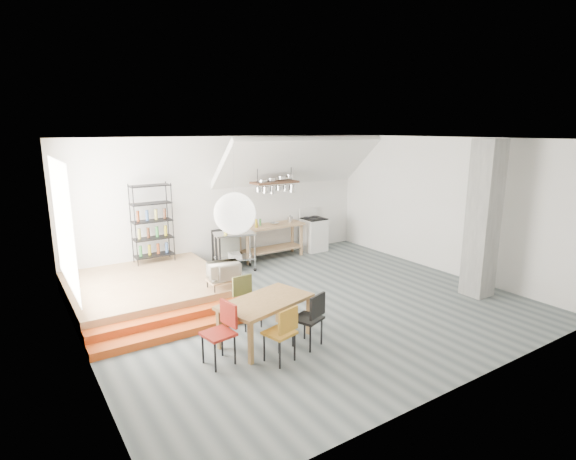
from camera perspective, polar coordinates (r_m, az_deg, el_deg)
floor at (r=8.99m, az=2.27°, el=-9.37°), size 8.00×8.00×0.00m
wall_back at (r=11.50m, az=-7.81°, el=3.72°), size 8.00×0.04×3.20m
wall_left at (r=7.06m, az=-25.19°, el=-3.13°), size 0.04×7.00×3.20m
wall_right at (r=11.28m, az=19.19°, el=2.95°), size 0.04×7.00×3.20m
ceiling at (r=8.33m, az=2.47°, el=11.48°), size 8.00×7.00×0.02m
slope_ceiling at (r=11.76m, az=1.36°, el=8.70°), size 4.40×1.44×1.32m
window_pane at (r=8.47m, az=-26.67°, el=0.61°), size 0.02×2.50×2.20m
platform at (r=9.62m, az=-17.27°, el=-7.16°), size 3.00×3.00×0.40m
step_lower at (r=7.94m, az=-13.18°, el=-12.29°), size 3.00×0.35×0.13m
step_upper at (r=8.22m, az=-14.07°, el=-10.95°), size 3.00×0.35×0.27m
concrete_column at (r=9.86m, az=23.53°, el=1.27°), size 0.50×0.50×3.20m
kitchen_counter at (r=11.89m, az=-2.15°, el=-0.66°), size 1.80×0.60×0.91m
stove at (r=12.68m, az=3.27°, el=-0.49°), size 0.60×0.60×1.18m
pot_rack at (r=11.47m, az=-1.51°, el=5.71°), size 1.20×0.50×1.43m
wire_shelving at (r=10.57m, az=-16.89°, el=0.99°), size 0.88×0.38×1.80m
microwave_shelf at (r=8.75m, az=-8.14°, el=-6.30°), size 0.60×0.40×0.16m
paper_lantern at (r=6.46m, az=-6.78°, el=2.10°), size 0.60×0.60×0.60m
dining_table at (r=7.30m, az=-2.89°, el=-9.41°), size 1.66×1.20×0.71m
chair_mustard at (r=6.70m, az=-0.65°, el=-12.54°), size 0.49×0.49×0.87m
chair_black at (r=7.15m, az=2.99°, el=-10.75°), size 0.53×0.53×0.89m
chair_olive at (r=7.92m, az=-5.39°, el=-8.44°), size 0.43×0.43×0.88m
chair_red at (r=6.77m, az=-8.32°, el=-12.17°), size 0.48×0.48×0.92m
rolling_cart at (r=10.91m, az=-6.80°, el=-2.06°), size 1.05×0.74×0.94m
mini_fridge at (r=11.38m, az=-7.91°, el=-2.30°), size 0.53×0.53×0.90m
microwave at (r=8.69m, az=-8.17°, el=-5.16°), size 0.65×0.49×0.33m
bowl at (r=11.81m, az=-1.76°, el=0.82°), size 0.30×0.30×0.06m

